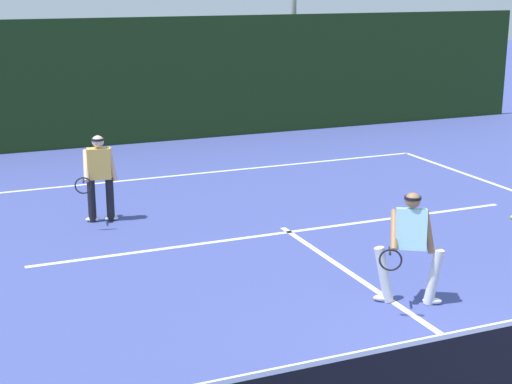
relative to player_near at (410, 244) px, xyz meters
name	(u,v)px	position (x,y,z in m)	size (l,w,h in m)	color
court_line_baseline_far	(202,173)	(-0.15, 8.00, -0.84)	(10.82, 0.10, 0.01)	white
court_line_service	(289,232)	(-0.15, 3.39, -0.84)	(8.82, 0.10, 0.01)	white
court_line_centre	(379,292)	(-0.15, 0.45, -0.84)	(0.10, 6.40, 0.01)	white
player_near	(410,244)	(0.00, 0.00, 0.00)	(1.09, 0.80, 1.54)	silver
player_far	(99,175)	(-2.99, 5.27, 0.02)	(0.85, 0.84, 1.57)	black
tennis_ball_extra	(512,217)	(3.90, 2.51, -0.81)	(0.07, 0.07, 0.07)	#D1E033
back_fence_windscreen	(152,80)	(-0.15, 11.89, 0.80)	(23.09, 0.12, 3.27)	#1A3213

